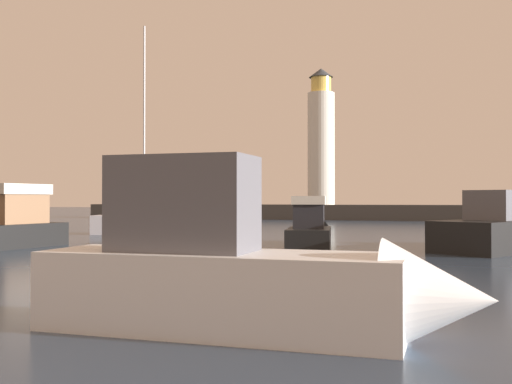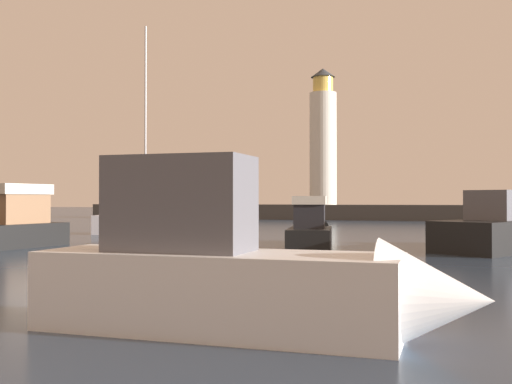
% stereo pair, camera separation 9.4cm
% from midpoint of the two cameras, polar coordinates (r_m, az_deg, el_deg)
% --- Properties ---
extents(ground_plane, '(220.00, 220.00, 0.00)m').
position_cam_midpoint_polar(ground_plane, '(31.49, 7.68, -4.44)').
color(ground_plane, '#2D3D51').
extents(breakwater, '(64.03, 4.03, 1.52)m').
position_cam_midpoint_polar(breakwater, '(61.01, 12.30, -1.91)').
color(breakwater, '#423F3D').
rests_on(breakwater, ground_plane).
extents(lighthouse, '(2.75, 2.75, 13.99)m').
position_cam_midpoint_polar(lighthouse, '(62.16, 6.41, 4.92)').
color(lighthouse, silver).
rests_on(lighthouse, breakwater).
extents(motorboat_0, '(2.64, 5.97, 2.60)m').
position_cam_midpoint_polar(motorboat_0, '(27.05, 5.34, -3.68)').
color(motorboat_0, black).
rests_on(motorboat_0, ground_plane).
extents(motorboat_3, '(6.87, 1.79, 2.88)m').
position_cam_midpoint_polar(motorboat_3, '(9.24, -0.19, -7.85)').
color(motorboat_3, white).
rests_on(motorboat_3, ground_plane).
extents(sailboat_moored, '(7.57, 3.17, 12.25)m').
position_cam_midpoint_polar(sailboat_moored, '(35.64, -9.24, -2.97)').
color(sailboat_moored, silver).
rests_on(sailboat_moored, ground_plane).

